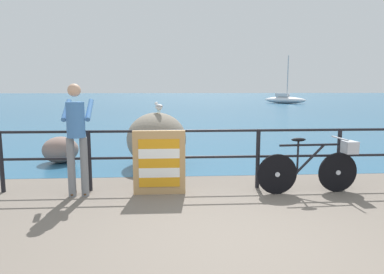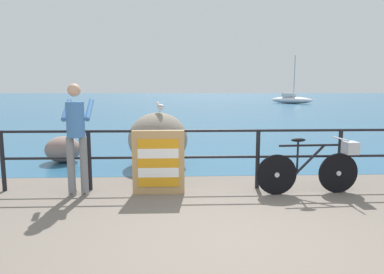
% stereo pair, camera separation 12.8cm
% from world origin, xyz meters
% --- Properties ---
extents(ground_plane, '(120.00, 120.00, 0.10)m').
position_xyz_m(ground_plane, '(0.00, 20.00, -0.05)').
color(ground_plane, '#6B6056').
extents(sea_surface, '(120.00, 90.00, 0.01)m').
position_xyz_m(sea_surface, '(0.00, 47.95, 0.00)').
color(sea_surface, '#285B7F').
rests_on(sea_surface, ground_plane).
extents(promenade_railing, '(7.19, 0.07, 1.02)m').
position_xyz_m(promenade_railing, '(0.00, 2.12, 0.64)').
color(promenade_railing, black).
rests_on(promenade_railing, ground_plane).
extents(bicycle, '(1.70, 0.48, 0.92)m').
position_xyz_m(bicycle, '(1.61, 1.78, 0.46)').
color(bicycle, black).
rests_on(bicycle, ground_plane).
extents(person_at_railing, '(0.48, 0.65, 1.78)m').
position_xyz_m(person_at_railing, '(-2.25, 1.84, 0.99)').
color(person_at_railing, slate).
rests_on(person_at_railing, ground_plane).
extents(folded_deckchair_stack, '(0.84, 0.10, 1.04)m').
position_xyz_m(folded_deckchair_stack, '(-0.96, 1.86, 0.52)').
color(folded_deckchair_stack, tan).
rests_on(folded_deckchair_stack, ground_plane).
extents(breakwater_boulder_main, '(1.31, 1.42, 1.17)m').
position_xyz_m(breakwater_boulder_main, '(-1.09, 3.98, 0.59)').
color(breakwater_boulder_main, gray).
rests_on(breakwater_boulder_main, ground).
extents(breakwater_boulder_left, '(0.80, 0.79, 0.60)m').
position_xyz_m(breakwater_boulder_left, '(-3.31, 4.38, 0.30)').
color(breakwater_boulder_left, gray).
rests_on(breakwater_boulder_left, ground).
extents(seagull, '(0.23, 0.33, 0.23)m').
position_xyz_m(seagull, '(-1.03, 3.90, 1.31)').
color(seagull, gold).
rests_on(seagull, breakwater_boulder_main).
extents(sailboat, '(4.22, 3.80, 4.90)m').
position_xyz_m(sailboat, '(11.13, 32.24, 0.42)').
color(sailboat, white).
rests_on(sailboat, sea_surface).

